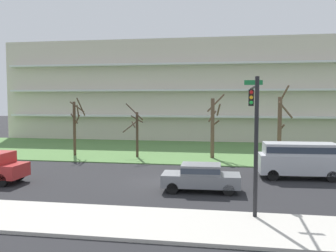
{
  "coord_description": "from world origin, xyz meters",
  "views": [
    {
      "loc": [
        4.2,
        -22.94,
        5.29
      ],
      "look_at": [
        -0.68,
        6.0,
        3.11
      ],
      "focal_mm": 39.9,
      "sensor_mm": 36.0,
      "label": 1
    }
  ],
  "objects_px": {
    "traffic_signal_mast": "(254,120)",
    "tree_right": "(280,126)",
    "sedan_gray_center_right": "(201,176)",
    "van_silver_center_left": "(299,158)",
    "tree_left": "(136,132)",
    "tree_center": "(213,125)",
    "tree_far_left": "(75,125)"
  },
  "relations": [
    {
      "from": "van_silver_center_left",
      "to": "traffic_signal_mast",
      "type": "bearing_deg",
      "value": 62.46
    },
    {
      "from": "van_silver_center_left",
      "to": "traffic_signal_mast",
      "type": "relative_size",
      "value": 0.85
    },
    {
      "from": "van_silver_center_left",
      "to": "sedan_gray_center_right",
      "type": "relative_size",
      "value": 1.19
    },
    {
      "from": "tree_far_left",
      "to": "tree_right",
      "type": "distance_m",
      "value": 18.11
    },
    {
      "from": "van_silver_center_left",
      "to": "tree_left",
      "type": "bearing_deg",
      "value": -30.03
    },
    {
      "from": "tree_left",
      "to": "van_silver_center_left",
      "type": "bearing_deg",
      "value": -27.15
    },
    {
      "from": "traffic_signal_mast",
      "to": "tree_right",
      "type": "bearing_deg",
      "value": 78.15
    },
    {
      "from": "tree_far_left",
      "to": "tree_right",
      "type": "height_order",
      "value": "tree_right"
    },
    {
      "from": "tree_far_left",
      "to": "tree_center",
      "type": "distance_m",
      "value": 12.48
    },
    {
      "from": "tree_left",
      "to": "traffic_signal_mast",
      "type": "height_order",
      "value": "traffic_signal_mast"
    },
    {
      "from": "traffic_signal_mast",
      "to": "tree_left",
      "type": "bearing_deg",
      "value": 123.79
    },
    {
      "from": "tree_left",
      "to": "van_silver_center_left",
      "type": "xyz_separation_m",
      "value": [
        12.73,
        -6.53,
        -0.96
      ]
    },
    {
      "from": "tree_left",
      "to": "tree_center",
      "type": "relative_size",
      "value": 0.86
    },
    {
      "from": "tree_left",
      "to": "tree_center",
      "type": "bearing_deg",
      "value": 6.5
    },
    {
      "from": "sedan_gray_center_right",
      "to": "traffic_signal_mast",
      "type": "relative_size",
      "value": 0.72
    },
    {
      "from": "tree_far_left",
      "to": "sedan_gray_center_right",
      "type": "distance_m",
      "value": 16.68
    },
    {
      "from": "van_silver_center_left",
      "to": "sedan_gray_center_right",
      "type": "xyz_separation_m",
      "value": [
        -6.12,
        -4.5,
        -0.52
      ]
    },
    {
      "from": "tree_center",
      "to": "sedan_gray_center_right",
      "type": "bearing_deg",
      "value": -90.54
    },
    {
      "from": "tree_left",
      "to": "tree_center",
      "type": "height_order",
      "value": "tree_center"
    },
    {
      "from": "tree_left",
      "to": "sedan_gray_center_right",
      "type": "bearing_deg",
      "value": -59.06
    },
    {
      "from": "tree_far_left",
      "to": "van_silver_center_left",
      "type": "xyz_separation_m",
      "value": [
        18.47,
        -6.55,
        -1.46
      ]
    },
    {
      "from": "traffic_signal_mast",
      "to": "sedan_gray_center_right",
      "type": "bearing_deg",
      "value": 133.04
    },
    {
      "from": "tree_center",
      "to": "van_silver_center_left",
      "type": "xyz_separation_m",
      "value": [
        6.01,
        -7.29,
        -1.53
      ]
    },
    {
      "from": "tree_left",
      "to": "sedan_gray_center_right",
      "type": "distance_m",
      "value": 12.94
    },
    {
      "from": "sedan_gray_center_right",
      "to": "tree_far_left",
      "type": "bearing_deg",
      "value": 136.35
    },
    {
      "from": "van_silver_center_left",
      "to": "sedan_gray_center_right",
      "type": "height_order",
      "value": "van_silver_center_left"
    },
    {
      "from": "sedan_gray_center_right",
      "to": "traffic_signal_mast",
      "type": "height_order",
      "value": "traffic_signal_mast"
    },
    {
      "from": "tree_center",
      "to": "traffic_signal_mast",
      "type": "xyz_separation_m",
      "value": [
        2.61,
        -14.71,
        1.33
      ]
    },
    {
      "from": "tree_right",
      "to": "tree_left",
      "type": "bearing_deg",
      "value": -177.52
    },
    {
      "from": "tree_right",
      "to": "traffic_signal_mast",
      "type": "bearing_deg",
      "value": -101.85
    },
    {
      "from": "tree_center",
      "to": "sedan_gray_center_right",
      "type": "relative_size",
      "value": 1.28
    },
    {
      "from": "tree_far_left",
      "to": "van_silver_center_left",
      "type": "bearing_deg",
      "value": -19.52
    }
  ]
}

